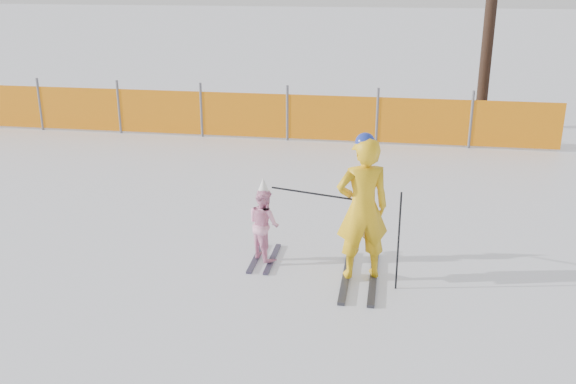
# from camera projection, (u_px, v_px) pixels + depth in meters

# --- Properties ---
(ground) EXTENTS (120.00, 120.00, 0.00)m
(ground) POSITION_uv_depth(u_px,v_px,m) (281.00, 280.00, 8.03)
(ground) COLOR white
(ground) RESTS_ON ground
(adult) EXTENTS (0.76, 1.48, 1.89)m
(adult) POSITION_uv_depth(u_px,v_px,m) (362.00, 208.00, 7.77)
(adult) COLOR black
(adult) RESTS_ON ground
(child) EXTENTS (0.59, 0.93, 1.15)m
(child) POSITION_uv_depth(u_px,v_px,m) (264.00, 223.00, 8.43)
(child) COLOR black
(child) RESTS_ON ground
(ski_poles) EXTENTS (1.64, 0.54, 1.25)m
(ski_poles) POSITION_uv_depth(u_px,v_px,m) (357.00, 218.00, 7.80)
(ski_poles) COLOR black
(ski_poles) RESTS_ON ground
(safety_fence) EXTENTS (15.92, 0.06, 1.25)m
(safety_fence) POSITION_uv_depth(u_px,v_px,m) (196.00, 113.00, 14.72)
(safety_fence) COLOR #595960
(safety_fence) RESTS_ON ground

